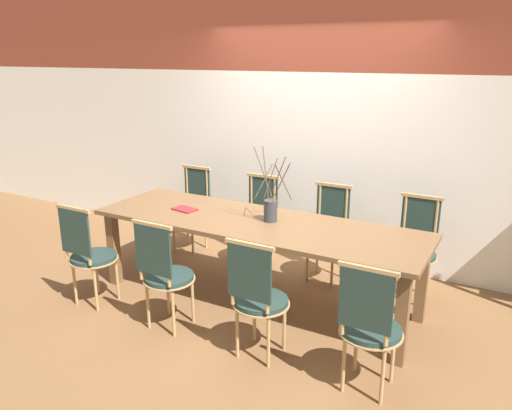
% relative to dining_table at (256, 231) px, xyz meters
% --- Properties ---
extents(ground_plane, '(16.00, 16.00, 0.00)m').
position_rel_dining_table_xyz_m(ground_plane, '(0.00, 0.00, -0.69)').
color(ground_plane, brown).
extents(wall_rear, '(12.00, 0.06, 3.20)m').
position_rel_dining_table_xyz_m(wall_rear, '(0.00, 1.32, 0.91)').
color(wall_rear, white).
rests_on(wall_rear, ground_plane).
extents(dining_table, '(3.01, 0.92, 0.78)m').
position_rel_dining_table_xyz_m(dining_table, '(0.00, 0.00, 0.00)').
color(dining_table, brown).
rests_on(dining_table, ground_plane).
extents(chair_near_leftend, '(0.43, 0.43, 0.96)m').
position_rel_dining_table_xyz_m(chair_near_leftend, '(-1.27, -0.79, -0.18)').
color(chair_near_leftend, '#233833').
rests_on(chair_near_leftend, ground_plane).
extents(chair_near_left, '(0.43, 0.43, 0.96)m').
position_rel_dining_table_xyz_m(chair_near_left, '(-0.41, -0.79, -0.18)').
color(chair_near_left, '#233833').
rests_on(chair_near_left, ground_plane).
extents(chair_near_center, '(0.43, 0.43, 0.96)m').
position_rel_dining_table_xyz_m(chair_near_center, '(0.45, -0.79, -0.18)').
color(chair_near_center, '#233833').
rests_on(chair_near_center, ground_plane).
extents(chair_near_right, '(0.43, 0.43, 0.96)m').
position_rel_dining_table_xyz_m(chair_near_right, '(1.28, -0.79, -0.18)').
color(chair_near_right, '#233833').
rests_on(chair_near_right, ground_plane).
extents(chair_far_leftend, '(0.43, 0.43, 0.96)m').
position_rel_dining_table_xyz_m(chair_far_leftend, '(-1.29, 0.79, -0.18)').
color(chair_far_leftend, '#233833').
rests_on(chair_far_leftend, ground_plane).
extents(chair_far_left, '(0.43, 0.43, 0.96)m').
position_rel_dining_table_xyz_m(chair_far_left, '(-0.42, 0.79, -0.18)').
color(chair_far_left, '#233833').
rests_on(chair_far_left, ground_plane).
extents(chair_far_center, '(0.43, 0.43, 0.96)m').
position_rel_dining_table_xyz_m(chair_far_center, '(0.38, 0.79, -0.18)').
color(chair_far_center, '#233833').
rests_on(chair_far_center, ground_plane).
extents(chair_far_right, '(0.43, 0.43, 0.96)m').
position_rel_dining_table_xyz_m(chair_far_right, '(1.24, 0.79, -0.18)').
color(chair_far_right, '#233833').
rests_on(chair_far_right, ground_plane).
extents(vase_centerpiece, '(0.31, 0.32, 0.68)m').
position_rel_dining_table_xyz_m(vase_centerpiece, '(0.11, 0.07, 0.20)').
color(vase_centerpiece, '#33383D').
rests_on(vase_centerpiece, dining_table).
extents(book_stack, '(0.25, 0.18, 0.01)m').
position_rel_dining_table_xyz_m(book_stack, '(-0.75, -0.04, 0.10)').
color(book_stack, maroon).
rests_on(book_stack, dining_table).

